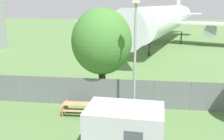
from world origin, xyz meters
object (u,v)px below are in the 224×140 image
picnic_bench_near_cabin (77,107)px  tree_left_of_cabin (102,42)px  airplane (166,19)px  portable_cabin (125,132)px

picnic_bench_near_cabin → tree_left_of_cabin: (1.29, 2.83, 4.13)m
airplane → portable_cabin: airplane is taller
picnic_bench_near_cabin → airplane: bearing=76.3°
airplane → picnic_bench_near_cabin: (-8.00, -32.95, -4.07)m
airplane → tree_left_of_cabin: (-6.72, -30.12, 0.06)m
airplane → picnic_bench_near_cabin: bearing=0.8°
portable_cabin → picnic_bench_near_cabin: bearing=131.8°
airplane → tree_left_of_cabin: airplane is taller
airplane → tree_left_of_cabin: bearing=1.9°
picnic_bench_near_cabin → tree_left_of_cabin: size_ratio=0.28×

